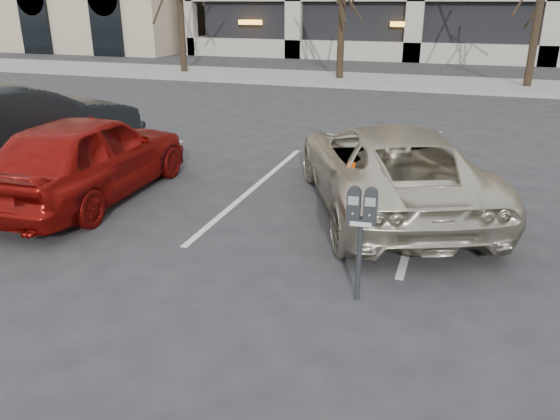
% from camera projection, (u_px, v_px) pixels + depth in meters
% --- Properties ---
extents(ground, '(140.00, 140.00, 0.00)m').
position_uv_depth(ground, '(292.00, 253.00, 7.01)').
color(ground, '#28282B').
rests_on(ground, ground).
extents(sidewalk, '(80.00, 4.00, 0.12)m').
position_uv_depth(sidewalk, '(415.00, 83.00, 21.14)').
color(sidewalk, gray).
rests_on(sidewalk, ground).
extents(stall_lines, '(16.90, 5.20, 0.00)m').
position_uv_depth(stall_lines, '(254.00, 187.00, 9.46)').
color(stall_lines, silver).
rests_on(stall_lines, ground).
extents(parking_meter, '(0.33, 0.15, 1.25)m').
position_uv_depth(parking_meter, '(361.00, 217.00, 5.59)').
color(parking_meter, black).
rests_on(parking_meter, ground).
extents(suv_silver, '(3.88, 5.27, 1.34)m').
position_uv_depth(suv_silver, '(388.00, 167.00, 8.31)').
color(suv_silver, beige).
rests_on(suv_silver, ground).
extents(car_red, '(1.83, 4.20, 1.41)m').
position_uv_depth(car_red, '(88.00, 156.00, 8.74)').
color(car_red, maroon).
rests_on(car_red, ground).
extents(car_dark, '(3.28, 4.98, 1.55)m').
position_uv_depth(car_dark, '(20.00, 124.00, 10.70)').
color(car_dark, black).
rests_on(car_dark, ground).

